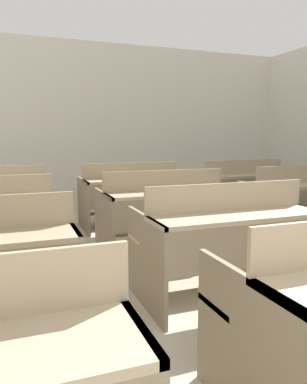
{
  "coord_description": "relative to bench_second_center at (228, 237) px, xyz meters",
  "views": [
    {
      "loc": [
        -1.36,
        0.59,
        1.19
      ],
      "look_at": [
        -0.24,
        3.59,
        0.72
      ],
      "focal_mm": 35.0,
      "sensor_mm": 36.0,
      "label": 1
    }
  ],
  "objects": [
    {
      "name": "bench_back_center",
      "position": [
        -0.01,
        2.37,
        0.0
      ],
      "size": [
        1.3,
        0.75,
        0.86
      ],
      "color": "#7A6B54",
      "rests_on": "ground_plane"
    },
    {
      "name": "bench_third_center",
      "position": [
        -0.02,
        1.16,
        0.0
      ],
      "size": [
        1.3,
        0.75,
        0.86
      ],
      "color": "#7B6B54",
      "rests_on": "ground_plane"
    },
    {
      "name": "bench_back_right",
      "position": [
        1.74,
        2.35,
        0.0
      ],
      "size": [
        1.3,
        0.75,
        0.86
      ],
      "color": "#7D6E57",
      "rests_on": "ground_plane"
    },
    {
      "name": "bench_second_center",
      "position": [
        0.0,
        0.0,
        0.0
      ],
      "size": [
        1.3,
        0.75,
        0.86
      ],
      "color": "#81725B",
      "rests_on": "ground_plane"
    },
    {
      "name": "bench_third_right",
      "position": [
        1.74,
        1.17,
        0.0
      ],
      "size": [
        1.3,
        0.75,
        0.86
      ],
      "color": "#80715A",
      "rests_on": "ground_plane"
    },
    {
      "name": "wall_back",
      "position": [
        -0.1,
        4.13,
        0.92
      ],
      "size": [
        7.22,
        0.06,
        2.77
      ],
      "color": "beige",
      "rests_on": "ground_plane"
    },
    {
      "name": "wastepaper_bin",
      "position": [
        3.11,
        3.17,
        -0.29
      ],
      "size": [
        0.26,
        0.26,
        0.34
      ],
      "color": "#33477A",
      "rests_on": "ground_plane"
    }
  ]
}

